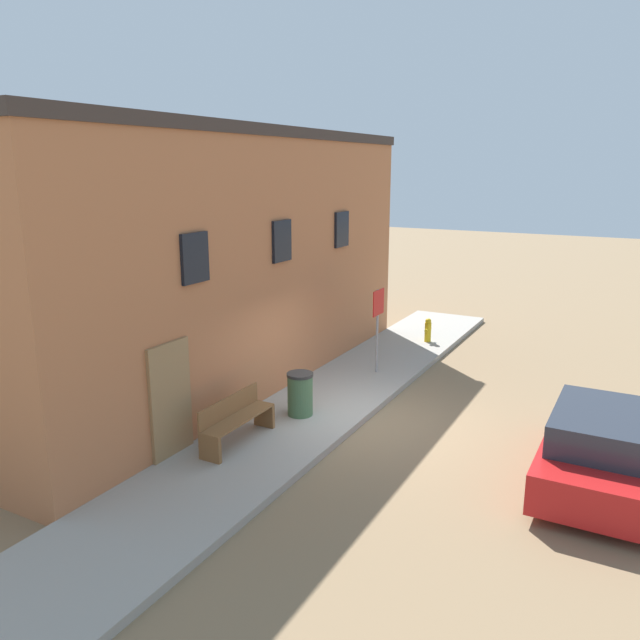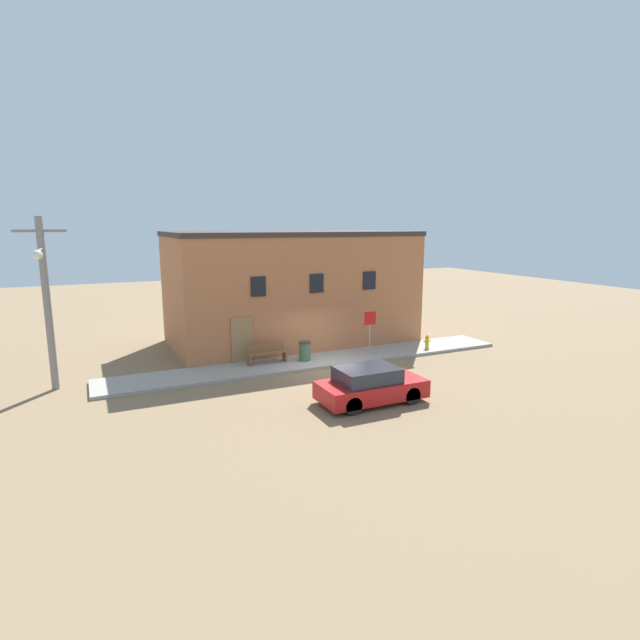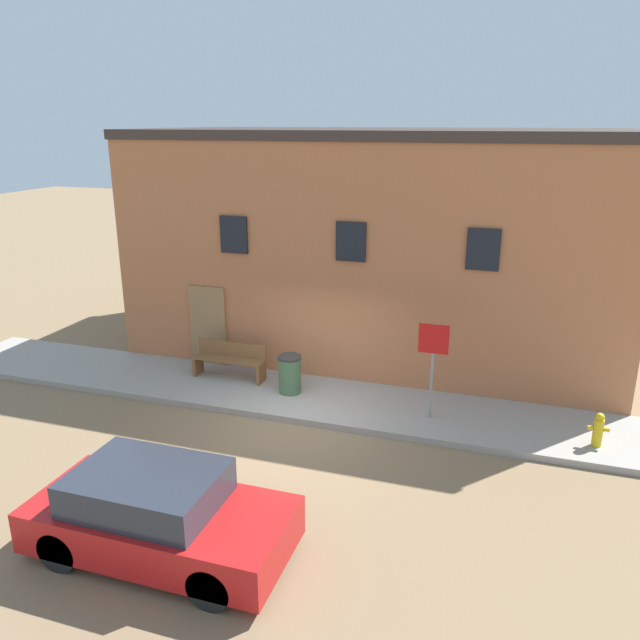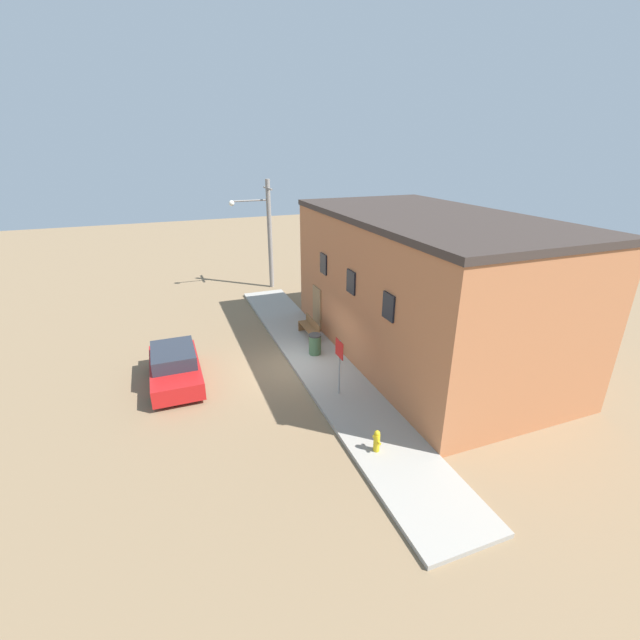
{
  "view_description": "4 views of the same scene",
  "coord_description": "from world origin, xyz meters",
  "px_view_note": "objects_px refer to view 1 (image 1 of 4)",
  "views": [
    {
      "loc": [
        -11.01,
        -4.85,
        5.13
      ],
      "look_at": [
        0.16,
        1.18,
        2.0
      ],
      "focal_mm": 35.0,
      "sensor_mm": 36.0,
      "label": 1
    },
    {
      "loc": [
        -9.5,
        -19.19,
        6.32
      ],
      "look_at": [
        0.16,
        1.18,
        2.0
      ],
      "focal_mm": 28.0,
      "sensor_mm": 36.0,
      "label": 2
    },
    {
      "loc": [
        4.2,
        -11.22,
        6.18
      ],
      "look_at": [
        0.16,
        1.18,
        2.0
      ],
      "focal_mm": 35.0,
      "sensor_mm": 36.0,
      "label": 3
    },
    {
      "loc": [
        14.86,
        -4.43,
        8.43
      ],
      "look_at": [
        0.16,
        1.18,
        2.0
      ],
      "focal_mm": 24.0,
      "sensor_mm": 36.0,
      "label": 4
    }
  ],
  "objects_px": {
    "stop_sign": "(378,315)",
    "trash_bin": "(300,394)",
    "fire_hydrant": "(428,330)",
    "parked_car": "(603,448)",
    "bench": "(236,419)"
  },
  "relations": [
    {
      "from": "fire_hydrant",
      "to": "parked_car",
      "type": "xyz_separation_m",
      "value": [
        -6.48,
        -5.2,
        0.15
      ]
    },
    {
      "from": "stop_sign",
      "to": "bench",
      "type": "height_order",
      "value": "stop_sign"
    },
    {
      "from": "bench",
      "to": "parked_car",
      "type": "height_order",
      "value": "parked_car"
    },
    {
      "from": "bench",
      "to": "trash_bin",
      "type": "relative_size",
      "value": 1.99
    },
    {
      "from": "stop_sign",
      "to": "parked_car",
      "type": "relative_size",
      "value": 0.54
    },
    {
      "from": "fire_hydrant",
      "to": "bench",
      "type": "height_order",
      "value": "bench"
    },
    {
      "from": "fire_hydrant",
      "to": "trash_bin",
      "type": "xyz_separation_m",
      "value": [
        -6.56,
        0.51,
        0.1
      ]
    },
    {
      "from": "trash_bin",
      "to": "parked_car",
      "type": "distance_m",
      "value": 5.71
    },
    {
      "from": "parked_car",
      "to": "trash_bin",
      "type": "bearing_deg",
      "value": 90.79
    },
    {
      "from": "stop_sign",
      "to": "fire_hydrant",
      "type": "bearing_deg",
      "value": -3.64
    },
    {
      "from": "stop_sign",
      "to": "trash_bin",
      "type": "relative_size",
      "value": 2.33
    },
    {
      "from": "fire_hydrant",
      "to": "parked_car",
      "type": "bearing_deg",
      "value": -141.26
    },
    {
      "from": "bench",
      "to": "trash_bin",
      "type": "xyz_separation_m",
      "value": [
        1.71,
        -0.38,
        -0.0
      ]
    },
    {
      "from": "stop_sign",
      "to": "bench",
      "type": "bearing_deg",
      "value": 172.28
    },
    {
      "from": "parked_car",
      "to": "bench",
      "type": "bearing_deg",
      "value": 106.4
    }
  ]
}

